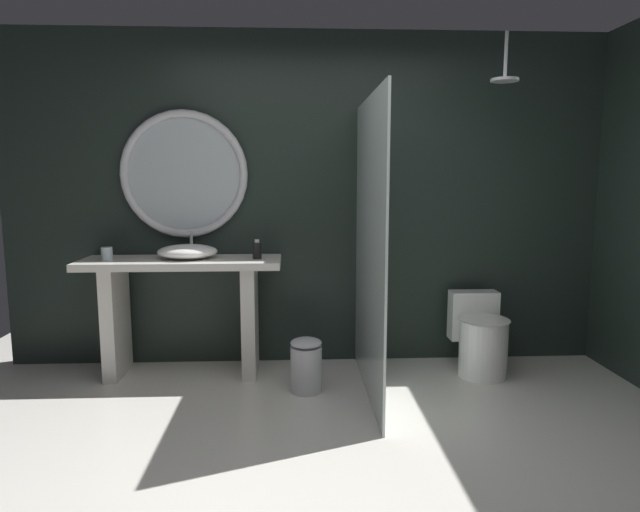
# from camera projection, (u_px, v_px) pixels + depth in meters

# --- Properties ---
(ground_plane) EXTENTS (5.76, 5.76, 0.00)m
(ground_plane) POSITION_uv_depth(u_px,v_px,m) (325.00, 483.00, 2.72)
(ground_plane) COLOR silver
(back_wall_panel) EXTENTS (4.80, 0.10, 2.60)m
(back_wall_panel) POSITION_uv_depth(u_px,v_px,m) (312.00, 201.00, 4.42)
(back_wall_panel) COLOR #1E2823
(back_wall_panel) RESTS_ON ground_plane
(vanity_counter) EXTENTS (1.48, 0.50, 0.88)m
(vanity_counter) POSITION_uv_depth(u_px,v_px,m) (183.00, 300.00, 4.16)
(vanity_counter) COLOR silver
(vanity_counter) RESTS_ON ground_plane
(vessel_sink) EXTENTS (0.44, 0.36, 0.19)m
(vessel_sink) POSITION_uv_depth(u_px,v_px,m) (188.00, 251.00, 4.13)
(vessel_sink) COLOR white
(vessel_sink) RESTS_ON vanity_counter
(tumbler_cup) EXTENTS (0.08, 0.08, 0.10)m
(tumbler_cup) POSITION_uv_depth(u_px,v_px,m) (107.00, 254.00, 4.04)
(tumbler_cup) COLOR silver
(tumbler_cup) RESTS_ON vanity_counter
(soap_dispenser) EXTENTS (0.07, 0.07, 0.15)m
(soap_dispenser) POSITION_uv_depth(u_px,v_px,m) (257.00, 250.00, 4.11)
(soap_dispenser) COLOR black
(soap_dispenser) RESTS_ON vanity_counter
(round_wall_mirror) EXTENTS (0.98, 0.06, 0.98)m
(round_wall_mirror) POSITION_uv_depth(u_px,v_px,m) (184.00, 174.00, 4.25)
(round_wall_mirror) COLOR silver
(shower_glass_panel) EXTENTS (0.02, 1.40, 2.02)m
(shower_glass_panel) POSITION_uv_depth(u_px,v_px,m) (369.00, 249.00, 3.74)
(shower_glass_panel) COLOR silver
(shower_glass_panel) RESTS_ON ground_plane
(rain_shower_head) EXTENTS (0.20, 0.20, 0.34)m
(rain_shower_head) POSITION_uv_depth(u_px,v_px,m) (505.00, 75.00, 3.92)
(rain_shower_head) COLOR silver
(toilet) EXTENTS (0.37, 0.54, 0.60)m
(toilet) POSITION_uv_depth(u_px,v_px,m) (480.00, 338.00, 4.21)
(toilet) COLOR white
(toilet) RESTS_ON ground_plane
(waste_bin) EXTENTS (0.22, 0.22, 0.38)m
(waste_bin) POSITION_uv_depth(u_px,v_px,m) (306.00, 365.00, 3.85)
(waste_bin) COLOR silver
(waste_bin) RESTS_ON ground_plane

